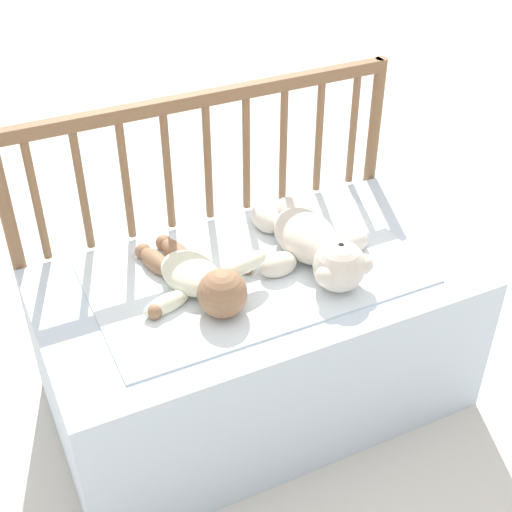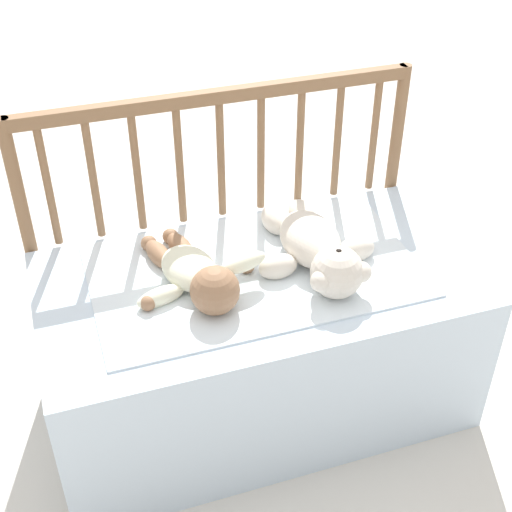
{
  "view_description": "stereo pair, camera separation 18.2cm",
  "coord_description": "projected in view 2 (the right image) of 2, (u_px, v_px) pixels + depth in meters",
  "views": [
    {
      "loc": [
        -0.63,
        -1.31,
        1.59
      ],
      "look_at": [
        0.0,
        0.01,
        0.51
      ],
      "focal_mm": 50.0,
      "sensor_mm": 36.0,
      "label": 1
    },
    {
      "loc": [
        -0.46,
        -1.38,
        1.59
      ],
      "look_at": [
        0.0,
        0.01,
        0.51
      ],
      "focal_mm": 50.0,
      "sensor_mm": 36.0,
      "label": 2
    }
  ],
  "objects": [
    {
      "name": "teddy_bear",
      "position": [
        316.0,
        248.0,
        1.86
      ],
      "size": [
        0.33,
        0.44,
        0.14
      ],
      "color": "silver",
      "rests_on": "crib_mattress"
    },
    {
      "name": "blanket",
      "position": [
        255.0,
        270.0,
        1.87
      ],
      "size": [
        0.85,
        0.51,
        0.01
      ],
      "color": "white",
      "rests_on": "crib_mattress"
    },
    {
      "name": "crib_mattress",
      "position": [
        257.0,
        341.0,
        1.98
      ],
      "size": [
        1.14,
        0.6,
        0.45
      ],
      "color": "silver",
      "rests_on": "ground_plane"
    },
    {
      "name": "crib_rail",
      "position": [
        221.0,
        174.0,
        2.02
      ],
      "size": [
        1.14,
        0.04,
        0.84
      ],
      "color": "brown",
      "rests_on": "ground_plane"
    },
    {
      "name": "baby",
      "position": [
        196.0,
        274.0,
        1.79
      ],
      "size": [
        0.35,
        0.39,
        0.12
      ],
      "color": "#EAEACC",
      "rests_on": "crib_mattress"
    },
    {
      "name": "ground_plane",
      "position": [
        257.0,
        397.0,
        2.12
      ],
      "size": [
        12.0,
        12.0,
        0.0
      ],
      "primitive_type": "plane",
      "color": "silver"
    }
  ]
}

